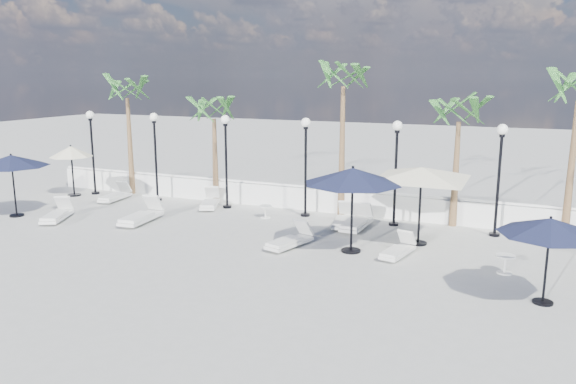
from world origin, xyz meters
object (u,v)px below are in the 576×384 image
at_px(lounger_6, 357,222).
at_px(parasol_cream_sq_a, 422,168).
at_px(lounger_5, 344,220).
at_px(lounger_1, 115,196).
at_px(lounger_3, 142,216).
at_px(parasol_navy_right, 550,227).
at_px(lounger_0, 57,214).
at_px(parasol_navy_mid, 353,176).
at_px(lounger_2, 210,202).
at_px(parasol_cream_small, 71,152).
at_px(lounger_4, 290,240).
at_px(parasol_navy_left, 11,161).
at_px(lounger_7, 398,250).

bearing_deg(lounger_6, parasol_cream_sq_a, -20.38).
distance_m(lounger_5, lounger_6, 0.58).
bearing_deg(lounger_1, lounger_3, -43.79).
relative_size(lounger_6, parasol_navy_right, 0.84).
xyz_separation_m(lounger_0, lounger_3, (3.14, 1.01, 0.03)).
relative_size(lounger_5, parasol_navy_right, 0.82).
relative_size(lounger_5, parasol_navy_mid, 0.66).
distance_m(lounger_3, lounger_6, 7.99).
distance_m(lounger_2, parasol_cream_sq_a, 9.38).
bearing_deg(parasol_cream_small, lounger_3, -24.74).
distance_m(parasol_navy_right, parasol_cream_sq_a, 5.27).
distance_m(lounger_3, lounger_4, 6.31).
bearing_deg(lounger_1, parasol_navy_right, -22.60).
xyz_separation_m(lounger_4, lounger_5, (0.80, 3.14, 0.01)).
bearing_deg(lounger_6, lounger_4, -112.81).
relative_size(lounger_3, parasol_cream_sq_a, 0.40).
relative_size(lounger_1, parasol_cream_sq_a, 0.34).
bearing_deg(lounger_5, lounger_0, -170.77).
height_order(lounger_6, parasol_cream_small, parasol_cream_small).
height_order(lounger_5, parasol_navy_left, parasol_navy_left).
relative_size(parasol_cream_sq_a, parasol_cream_small, 2.38).
xyz_separation_m(parasol_navy_mid, parasol_cream_small, (-14.12, 2.98, -0.39)).
xyz_separation_m(lounger_4, parasol_cream_sq_a, (3.72, 1.99, 2.30)).
bearing_deg(parasol_navy_right, parasol_navy_mid, 159.47).
distance_m(lounger_2, parasol_cream_small, 7.20).
xyz_separation_m(lounger_2, lounger_5, (6.01, -0.57, 0.01)).
xyz_separation_m(lounger_1, lounger_7, (13.12, -2.78, -0.02)).
distance_m(lounger_3, parasol_cream_sq_a, 10.35).
height_order(lounger_3, lounger_5, lounger_3).
distance_m(lounger_2, lounger_5, 6.04).
height_order(lounger_2, lounger_5, lounger_5).
distance_m(lounger_0, lounger_2, 5.90).
relative_size(lounger_0, parasol_cream_small, 0.87).
distance_m(lounger_0, lounger_7, 12.85).
xyz_separation_m(lounger_5, parasol_cream_sq_a, (2.92, -1.15, 2.29)).
distance_m(lounger_3, parasol_navy_right, 13.99).
distance_m(lounger_2, parasol_navy_left, 7.77).
relative_size(lounger_2, parasol_cream_sq_a, 0.35).
height_order(lounger_6, parasol_cream_sq_a, parasol_cream_sq_a).
relative_size(parasol_navy_right, parasol_cream_sq_a, 0.44).
distance_m(lounger_6, parasol_cream_sq_a, 3.43).
distance_m(lounger_5, parasol_cream_small, 13.10).
bearing_deg(parasol_navy_right, lounger_1, 163.94).
distance_m(lounger_1, lounger_3, 4.33).
xyz_separation_m(lounger_3, lounger_6, (7.63, 2.35, -0.02)).
height_order(parasol_navy_left, parasol_cream_small, parasol_navy_left).
distance_m(lounger_4, parasol_cream_sq_a, 4.80).
height_order(lounger_1, lounger_5, lounger_5).
distance_m(lounger_0, lounger_3, 3.30).
bearing_deg(parasol_navy_left, lounger_2, 34.18).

